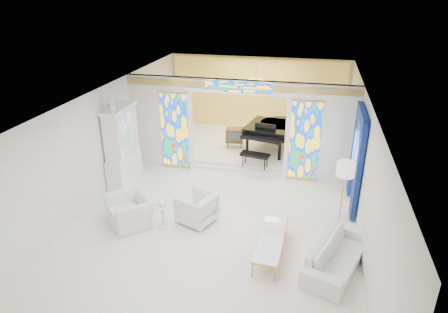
% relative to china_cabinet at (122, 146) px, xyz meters
% --- Properties ---
extents(floor, '(12.00, 12.00, 0.00)m').
position_rel_china_cabinet_xyz_m(floor, '(3.22, -0.60, -1.17)').
color(floor, white).
rests_on(floor, ground).
extents(ceiling, '(7.00, 12.00, 0.02)m').
position_rel_china_cabinet_xyz_m(ceiling, '(3.22, -0.60, 1.83)').
color(ceiling, white).
rests_on(ceiling, wall_back).
extents(wall_back, '(7.00, 0.02, 3.00)m').
position_rel_china_cabinet_xyz_m(wall_back, '(3.22, 5.40, 0.33)').
color(wall_back, white).
rests_on(wall_back, floor).
extents(wall_left, '(0.02, 12.00, 3.00)m').
position_rel_china_cabinet_xyz_m(wall_left, '(-0.28, -0.60, 0.33)').
color(wall_left, white).
rests_on(wall_left, floor).
extents(wall_right, '(0.02, 12.00, 3.00)m').
position_rel_china_cabinet_xyz_m(wall_right, '(6.72, -0.60, 0.33)').
color(wall_right, white).
rests_on(wall_right, floor).
extents(partition_wall, '(7.00, 0.22, 3.00)m').
position_rel_china_cabinet_xyz_m(partition_wall, '(3.22, 1.40, 0.48)').
color(partition_wall, white).
rests_on(partition_wall, floor).
extents(stained_glass_left, '(0.90, 0.04, 2.40)m').
position_rel_china_cabinet_xyz_m(stained_glass_left, '(1.19, 1.29, 0.13)').
color(stained_glass_left, gold).
rests_on(stained_glass_left, partition_wall).
extents(stained_glass_right, '(0.90, 0.04, 2.40)m').
position_rel_china_cabinet_xyz_m(stained_glass_right, '(5.25, 1.29, 0.13)').
color(stained_glass_right, gold).
rests_on(stained_glass_right, partition_wall).
extents(stained_glass_transom, '(2.00, 0.04, 0.34)m').
position_rel_china_cabinet_xyz_m(stained_glass_transom, '(3.22, 1.29, 1.65)').
color(stained_glass_transom, gold).
rests_on(stained_glass_transom, partition_wall).
extents(alcove_platform, '(6.80, 3.80, 0.18)m').
position_rel_china_cabinet_xyz_m(alcove_platform, '(3.22, 3.50, -1.08)').
color(alcove_platform, white).
rests_on(alcove_platform, floor).
extents(gold_curtain_back, '(6.70, 0.10, 2.90)m').
position_rel_china_cabinet_xyz_m(gold_curtain_back, '(3.22, 5.28, 0.33)').
color(gold_curtain_back, '#E3C04F').
rests_on(gold_curtain_back, wall_back).
extents(chandelier, '(0.48, 0.48, 0.30)m').
position_rel_china_cabinet_xyz_m(chandelier, '(3.42, 3.40, 1.38)').
color(chandelier, '#CE9448').
rests_on(chandelier, ceiling).
extents(blue_drapes, '(0.14, 1.85, 2.65)m').
position_rel_china_cabinet_xyz_m(blue_drapes, '(6.62, 0.10, 0.41)').
color(blue_drapes, navy).
rests_on(blue_drapes, wall_right).
extents(china_cabinet, '(0.56, 1.46, 2.72)m').
position_rel_china_cabinet_xyz_m(china_cabinet, '(0.00, 0.00, 0.00)').
color(china_cabinet, white).
rests_on(china_cabinet, floor).
extents(armchair_left, '(1.49, 1.49, 0.73)m').
position_rel_china_cabinet_xyz_m(armchair_left, '(1.16, -2.09, -0.80)').
color(armchair_left, white).
rests_on(armchair_left, floor).
extents(armchair_right, '(1.10, 1.09, 0.78)m').
position_rel_china_cabinet_xyz_m(armchair_right, '(2.76, -1.66, -0.78)').
color(armchair_right, silver).
rests_on(armchair_right, floor).
extents(sofa, '(1.53, 2.32, 0.63)m').
position_rel_china_cabinet_xyz_m(sofa, '(6.17, -2.68, -0.85)').
color(sofa, white).
rests_on(sofa, floor).
extents(side_table, '(0.54, 0.54, 0.60)m').
position_rel_china_cabinet_xyz_m(side_table, '(2.00, -2.04, -0.78)').
color(side_table, white).
rests_on(side_table, floor).
extents(vase, '(0.25, 0.25, 0.21)m').
position_rel_china_cabinet_xyz_m(vase, '(2.00, -2.04, -0.46)').
color(vase, silver).
rests_on(vase, side_table).
extents(coffee_table, '(0.64, 1.87, 0.41)m').
position_rel_china_cabinet_xyz_m(coffee_table, '(4.74, -2.56, -0.79)').
color(coffee_table, white).
rests_on(coffee_table, floor).
extents(floor_lamp, '(0.43, 0.43, 1.76)m').
position_rel_china_cabinet_xyz_m(floor_lamp, '(6.27, -1.07, 0.33)').
color(floor_lamp, '#CE9448').
rests_on(floor_lamp, floor).
extents(grand_piano, '(2.11, 2.95, 1.14)m').
position_rel_china_cabinet_xyz_m(grand_piano, '(4.16, 3.16, -0.22)').
color(grand_piano, black).
rests_on(grand_piano, alcove_platform).
extents(tv_console, '(0.67, 0.50, 0.71)m').
position_rel_china_cabinet_xyz_m(tv_console, '(2.77, 3.02, -0.53)').
color(tv_console, '#52371D').
rests_on(tv_console, alcove_platform).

